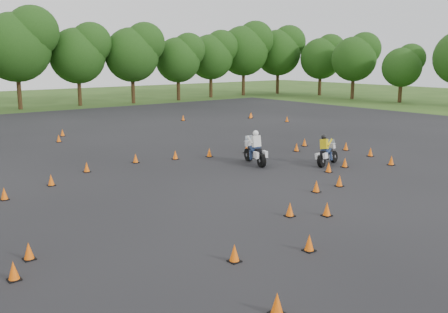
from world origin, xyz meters
The scene contains 6 objects.
ground centered at (0.00, 0.00, 0.00)m, with size 140.00×140.00×0.00m, color #2D5119.
asphalt_pad centered at (0.00, 6.00, 0.01)m, with size 62.00×62.00×0.00m, color black.
treeline centered at (1.87, 35.22, 4.56)m, with size 86.63×32.24×10.68m.
traffic_cones centered at (-0.37, 5.87, 0.23)m, with size 36.39×33.26×0.45m.
rider_yellow centered at (6.41, 3.81, 0.77)m, with size 1.97×0.60×1.52m, color gold, non-canonical shape.
rider_white centered at (3.72, 6.21, 0.86)m, with size 2.22×0.68×1.71m, color silver, non-canonical shape.
Camera 1 is at (-12.52, -11.72, 5.24)m, focal length 40.00 mm.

